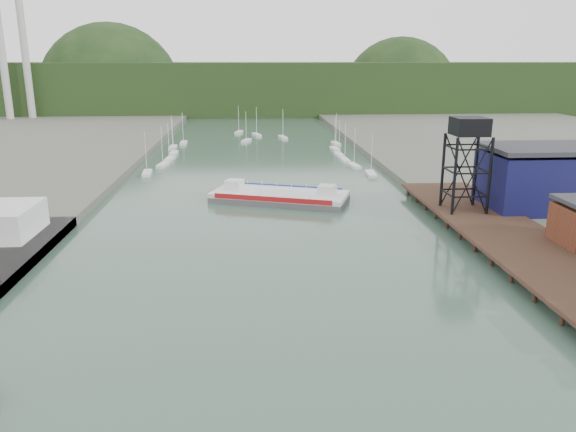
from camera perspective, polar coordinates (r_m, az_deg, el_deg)
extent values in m
cube|color=black|center=(92.39, 21.28, -1.57)|extent=(14.00, 70.00, 0.50)
cylinder|color=black|center=(90.33, 17.77, -2.35)|extent=(0.60, 0.60, 2.20)
cylinder|color=black|center=(95.39, 24.49, -2.09)|extent=(0.60, 0.60, 2.20)
cylinder|color=black|center=(97.79, 16.58, 3.84)|extent=(0.50, 0.50, 13.00)
cylinder|color=black|center=(100.05, 19.81, 3.82)|extent=(0.50, 0.50, 13.00)
cylinder|color=black|center=(103.33, 15.45, 4.53)|extent=(0.50, 0.50, 13.00)
cylinder|color=black|center=(105.46, 18.54, 4.50)|extent=(0.50, 0.50, 13.00)
cube|color=black|center=(100.44, 17.97, 8.66)|extent=(5.50, 5.50, 3.00)
cube|color=#0D0E39|center=(110.09, 24.43, 3.26)|extent=(20.00, 14.00, 10.00)
cube|color=#2D2D33|center=(109.12, 24.78, 6.28)|extent=(20.50, 14.50, 0.80)
cube|color=silver|center=(143.50, -14.12, 4.22)|extent=(2.67, 7.65, 0.90)
cube|color=silver|center=(154.18, -12.58, 5.09)|extent=(2.81, 7.67, 0.90)
cube|color=silver|center=(162.75, -11.94, 5.66)|extent=(2.35, 7.59, 0.90)
cube|color=silver|center=(172.45, -11.53, 6.23)|extent=(2.01, 7.50, 0.90)
cube|color=silver|center=(184.69, -11.62, 6.83)|extent=(2.00, 7.50, 0.90)
cube|color=silver|center=(194.06, -10.57, 7.30)|extent=(2.16, 7.54, 0.90)
cube|color=silver|center=(139.64, 8.42, 4.22)|extent=(2.53, 7.62, 0.90)
cube|color=silver|center=(150.27, 6.71, 5.09)|extent=(2.76, 7.67, 0.90)
cube|color=silver|center=(158.60, 5.78, 5.67)|extent=(2.22, 7.56, 0.90)
cube|color=silver|center=(167.32, 5.20, 6.20)|extent=(2.18, 7.54, 0.90)
cube|color=silver|center=(178.20, 4.77, 6.78)|extent=(2.46, 7.61, 0.90)
cube|color=silver|center=(189.87, 4.88, 7.32)|extent=(2.48, 7.61, 0.90)
cube|color=silver|center=(196.58, -4.26, 7.62)|extent=(3.78, 7.76, 0.90)
cube|color=silver|center=(204.87, -0.52, 7.98)|extent=(3.31, 7.74, 0.90)
cube|color=silver|center=(212.46, -3.20, 8.23)|extent=(3.76, 7.76, 0.90)
cube|color=silver|center=(220.41, -5.02, 8.46)|extent=(3.40, 7.74, 0.90)
cylinder|color=#AEAFA9|center=(285.86, -27.05, 14.47)|extent=(3.20, 3.20, 60.00)
cylinder|color=#AEAFA9|center=(287.62, -25.15, 14.68)|extent=(3.20, 3.20, 60.00)
cube|color=black|center=(335.06, -3.68, 12.91)|extent=(500.00, 120.00, 28.00)
sphere|color=black|center=(344.20, -17.39, 11.66)|extent=(80.00, 80.00, 80.00)
sphere|color=black|center=(357.44, 11.23, 11.86)|extent=(70.00, 70.00, 70.00)
cube|color=#515053|center=(112.76, -0.85, 1.77)|extent=(28.77, 18.92, 1.07)
cube|color=silver|center=(112.53, -0.85, 2.24)|extent=(28.77, 18.92, 0.86)
cube|color=#A71315|center=(107.45, -1.65, 1.71)|extent=(22.27, 7.92, 0.96)
cube|color=navy|center=(117.55, -0.12, 2.93)|extent=(22.27, 7.92, 0.96)
cube|color=silver|center=(115.23, -5.46, 3.15)|extent=(4.09, 4.09, 2.14)
cube|color=silver|center=(110.02, 3.97, 2.58)|extent=(4.09, 4.09, 2.14)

